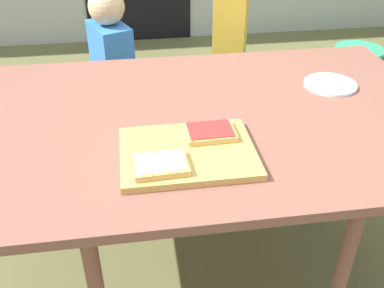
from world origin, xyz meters
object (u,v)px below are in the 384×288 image
object	(u,v)px
garden_hose_coil	(360,51)
plate_white_right	(330,84)
child_left	(114,74)
child_right	(230,47)
cutting_board	(188,153)
pizza_slice_near_left	(161,165)
pizza_slice_far_right	(210,132)
dining_table	(205,129)

from	to	relation	value
garden_hose_coil	plate_white_right	bearing A→B (deg)	-122.07
child_left	child_right	world-z (taller)	child_right
cutting_board	pizza_slice_near_left	size ratio (longest dim) A/B	2.53
pizza_slice_far_right	child_left	distance (m)	1.01
pizza_slice_far_right	plate_white_right	distance (m)	0.57
pizza_slice_near_left	child_left	distance (m)	1.11
pizza_slice_far_right	child_left	size ratio (longest dim) A/B	0.15
pizza_slice_far_right	plate_white_right	size ratio (longest dim) A/B	0.77
plate_white_right	garden_hose_coil	xyz separation A→B (m)	(1.22, 1.94, -0.70)
child_left	garden_hose_coil	bearing A→B (deg)	32.85
pizza_slice_near_left	garden_hose_coil	world-z (taller)	pizza_slice_near_left
pizza_slice_far_right	pizza_slice_near_left	world-z (taller)	same
plate_white_right	child_right	bearing A→B (deg)	110.73
dining_table	child_left	size ratio (longest dim) A/B	1.68
pizza_slice_near_left	plate_white_right	xyz separation A→B (m)	(0.64, 0.43, -0.03)
child_left	garden_hose_coil	world-z (taller)	child_left
cutting_board	child_left	xyz separation A→B (m)	(-0.22, 1.01, -0.20)
plate_white_right	dining_table	bearing A→B (deg)	-163.58
cutting_board	child_left	world-z (taller)	child_left
garden_hose_coil	dining_table	bearing A→B (deg)	-129.09
child_right	pizza_slice_near_left	bearing A→B (deg)	-111.87
child_left	garden_hose_coil	size ratio (longest dim) A/B	2.28
cutting_board	child_right	world-z (taller)	child_right
pizza_slice_near_left	garden_hose_coil	bearing A→B (deg)	51.89
garden_hose_coil	cutting_board	bearing A→B (deg)	-127.74
pizza_slice_far_right	plate_white_right	bearing A→B (deg)	30.87
dining_table	garden_hose_coil	bearing A→B (deg)	50.91
child_right	garden_hose_coil	world-z (taller)	child_right
dining_table	plate_white_right	bearing A→B (deg)	16.42
pizza_slice_far_right	plate_white_right	xyz separation A→B (m)	(0.49, 0.29, -0.03)
child_left	plate_white_right	bearing A→B (deg)	-39.65
pizza_slice_far_right	pizza_slice_near_left	bearing A→B (deg)	-138.48
dining_table	child_left	world-z (taller)	child_left
child_left	pizza_slice_far_right	bearing A→B (deg)	-72.58
dining_table	pizza_slice_near_left	xyz separation A→B (m)	(-0.17, -0.29, 0.09)
pizza_slice_near_left	plate_white_right	distance (m)	0.77
pizza_slice_far_right	dining_table	bearing A→B (deg)	84.64
dining_table	pizza_slice_near_left	size ratio (longest dim) A/B	10.75
cutting_board	garden_hose_coil	bearing A→B (deg)	52.26
dining_table	plate_white_right	world-z (taller)	plate_white_right
cutting_board	pizza_slice_near_left	bearing A→B (deg)	-138.32
cutting_board	pizza_slice_far_right	world-z (taller)	pizza_slice_far_right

